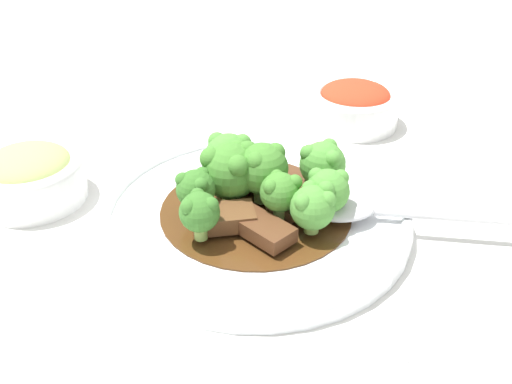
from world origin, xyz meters
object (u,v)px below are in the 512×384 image
(beef_strip_3, at_px, (263,229))
(broccoli_floret_6, at_px, (323,163))
(broccoli_floret_4, at_px, (280,192))
(beef_strip_1, at_px, (255,171))
(beef_strip_0, at_px, (302,200))
(broccoli_floret_0, at_px, (196,188))
(serving_spoon, at_px, (356,208))
(broccoli_floret_1, at_px, (199,211))
(broccoli_floret_2, at_px, (260,167))
(beef_strip_2, at_px, (223,218))
(side_bowl_appetizer, at_px, (29,175))
(main_plate, at_px, (256,215))
(broccoli_floret_7, at_px, (313,207))
(side_bowl_kimchi, at_px, (356,105))
(broccoli_floret_5, at_px, (229,156))
(broccoli_floret_3, at_px, (229,171))
(beef_strip_4, at_px, (291,179))
(broccoli_floret_8, at_px, (327,190))

(beef_strip_3, relative_size, broccoli_floret_6, 1.18)
(broccoli_floret_4, bearing_deg, beef_strip_1, 46.35)
(beef_strip_0, relative_size, broccoli_floret_0, 1.52)
(broccoli_floret_0, xyz_separation_m, serving_spoon, (0.07, -0.12, -0.02))
(broccoli_floret_1, relative_size, broccoli_floret_2, 0.76)
(beef_strip_2, bearing_deg, side_bowl_appetizer, 98.20)
(beef_strip_3, bearing_deg, main_plate, 36.55)
(beef_strip_3, xyz_separation_m, broccoli_floret_0, (-0.00, 0.06, 0.02))
(broccoli_floret_7, relative_size, side_bowl_kimchi, 0.41)
(broccoli_floret_5, bearing_deg, broccoli_floret_3, -147.27)
(broccoli_floret_7, height_order, side_bowl_appetizer, broccoli_floret_7)
(side_bowl_appetizer, bearing_deg, side_bowl_kimchi, -34.58)
(beef_strip_4, relative_size, serving_spoon, 0.24)
(broccoli_floret_3, bearing_deg, broccoli_floret_8, -79.64)
(broccoli_floret_7, bearing_deg, beef_strip_0, 37.21)
(beef_strip_2, relative_size, side_bowl_appetizer, 0.59)
(broccoli_floret_2, bearing_deg, serving_spoon, -76.01)
(beef_strip_1, distance_m, broccoli_floret_8, 0.09)
(broccoli_floret_1, bearing_deg, beef_strip_3, -55.88)
(broccoli_floret_6, xyz_separation_m, side_bowl_appetizer, (-0.12, 0.25, -0.02))
(beef_strip_1, xyz_separation_m, broccoli_floret_0, (-0.08, 0.01, 0.02))
(beef_strip_2, bearing_deg, broccoli_floret_6, -29.40)
(main_plate, distance_m, broccoli_floret_2, 0.04)
(broccoli_floret_1, height_order, broccoli_floret_7, same)
(beef_strip_3, height_order, side_bowl_kimchi, side_bowl_kimchi)
(beef_strip_0, xyz_separation_m, beef_strip_2, (-0.06, 0.04, 0.00))
(broccoli_floret_2, bearing_deg, broccoli_floret_5, 76.69)
(beef_strip_4, distance_m, side_bowl_kimchi, 0.19)
(broccoli_floret_3, height_order, side_bowl_appetizer, broccoli_floret_3)
(broccoli_floret_2, bearing_deg, side_bowl_kimchi, -1.00)
(beef_strip_1, xyz_separation_m, beef_strip_4, (0.01, -0.03, -0.00))
(beef_strip_3, relative_size, side_bowl_kimchi, 0.57)
(beef_strip_0, height_order, beef_strip_1, beef_strip_1)
(broccoli_floret_0, distance_m, broccoli_floret_3, 0.04)
(beef_strip_2, xyz_separation_m, beef_strip_3, (0.00, -0.04, -0.00))
(broccoli_floret_2, xyz_separation_m, side_bowl_kimchi, (0.22, -0.00, -0.03))
(broccoli_floret_5, xyz_separation_m, broccoli_floret_7, (-0.03, -0.10, -0.01))
(broccoli_floret_2, xyz_separation_m, broccoli_floret_8, (0.00, -0.06, -0.01))
(beef_strip_3, xyz_separation_m, beef_strip_4, (0.08, 0.02, -0.00))
(beef_strip_0, bearing_deg, beef_strip_4, 40.79)
(broccoli_floret_1, distance_m, broccoli_floret_5, 0.09)
(broccoli_floret_3, bearing_deg, beef_strip_1, -2.15)
(broccoli_floret_1, relative_size, broccoli_floret_8, 0.92)
(broccoli_floret_8, bearing_deg, main_plate, 102.72)
(broccoli_floret_6, xyz_separation_m, side_bowl_kimchi, (0.19, 0.04, -0.02))
(broccoli_floret_2, bearing_deg, broccoli_floret_4, -122.15)
(beef_strip_2, distance_m, broccoli_floret_0, 0.03)
(broccoli_floret_3, bearing_deg, broccoli_floret_6, -51.57)
(beef_strip_4, height_order, broccoli_floret_8, broccoli_floret_8)
(main_plate, distance_m, side_bowl_appetizer, 0.22)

